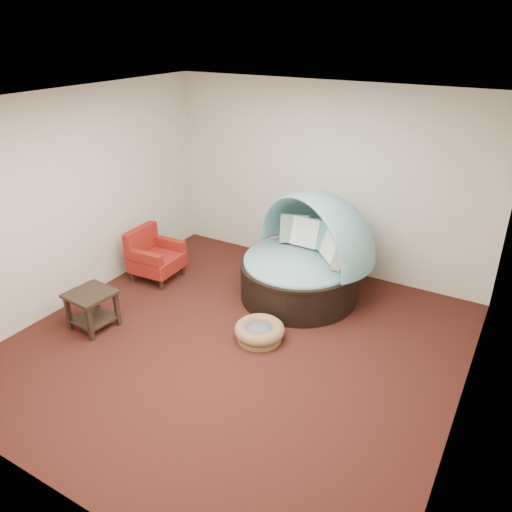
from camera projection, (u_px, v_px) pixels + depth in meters
The scene contains 10 objects.
floor at pixel (237, 344), 6.00m from camera, with size 5.00×5.00×0.00m, color #401812.
wall_back at pixel (326, 180), 7.35m from camera, with size 5.00×5.00×0.00m, color beige.
wall_front at pixel (40, 360), 3.45m from camera, with size 5.00×5.00×0.00m, color beige.
wall_left at pixel (74, 199), 6.54m from camera, with size 5.00×5.00×0.00m, color beige.
wall_right at pixel (481, 296), 4.26m from camera, with size 5.00×5.00×0.00m, color beige.
ceiling at pixel (232, 104), 4.80m from camera, with size 5.00×5.00×0.00m, color white.
canopy_daybed at pixel (305, 251), 6.78m from camera, with size 2.18×2.15×1.49m.
pet_basket at pixel (259, 331), 6.05m from camera, with size 0.71×0.71×0.21m.
red_armchair at pixel (154, 256), 7.41m from camera, with size 0.69×0.70×0.78m.
side_table at pixel (92, 305), 6.20m from camera, with size 0.56×0.56×0.50m.
Camera 1 is at (2.71, -4.17, 3.53)m, focal length 35.00 mm.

